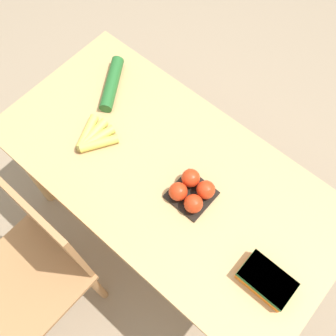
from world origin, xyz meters
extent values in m
plane|color=gray|center=(0.00, 0.00, 0.00)|extent=(12.00, 12.00, 0.00)
cube|color=tan|center=(0.00, 0.00, 0.72)|extent=(1.39, 0.71, 0.03)
cylinder|color=tan|center=(-0.63, -0.29, 0.35)|extent=(0.06, 0.06, 0.70)
cylinder|color=tan|center=(0.63, -0.29, 0.35)|extent=(0.06, 0.06, 0.70)
cylinder|color=tan|center=(0.63, 0.29, 0.35)|extent=(0.06, 0.06, 0.70)
cube|color=#A87547|center=(0.20, 0.64, 0.46)|extent=(0.42, 0.40, 0.03)
cube|color=#A87547|center=(0.19, 0.45, 0.72)|extent=(0.39, 0.02, 0.48)
cylinder|color=#A87547|center=(0.37, 0.47, 0.23)|extent=(0.04, 0.04, 0.45)
cylinder|color=#A87547|center=(0.01, 0.48, 0.23)|extent=(0.04, 0.04, 0.45)
sphere|color=brown|center=(0.32, 0.16, 0.75)|extent=(0.03, 0.03, 0.03)
cylinder|color=#CCC651|center=(0.28, 0.09, 0.75)|extent=(0.11, 0.15, 0.04)
cylinder|color=#CCC651|center=(0.30, 0.08, 0.75)|extent=(0.07, 0.16, 0.04)
cylinder|color=#CCC651|center=(0.32, 0.08, 0.75)|extent=(0.05, 0.16, 0.04)
cylinder|color=#CCC651|center=(0.35, 0.09, 0.75)|extent=(0.09, 0.15, 0.04)
cube|color=black|center=(-0.13, 0.02, 0.74)|extent=(0.15, 0.15, 0.01)
sphere|color=red|center=(-0.17, -0.02, 0.78)|extent=(0.07, 0.07, 0.07)
sphere|color=red|center=(-0.09, -0.02, 0.78)|extent=(0.07, 0.07, 0.07)
sphere|color=red|center=(-0.17, 0.05, 0.78)|extent=(0.07, 0.07, 0.07)
sphere|color=red|center=(-0.09, 0.05, 0.78)|extent=(0.07, 0.07, 0.07)
cube|color=orange|center=(-0.52, 0.10, 0.76)|extent=(0.18, 0.11, 0.05)
cube|color=#145123|center=(-0.52, 0.10, 0.78)|extent=(0.18, 0.11, 0.02)
cylinder|color=#236028|center=(0.44, -0.14, 0.76)|extent=(0.19, 0.25, 0.05)
camera|label=1|loc=(-0.42, 0.49, 2.09)|focal=42.00mm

